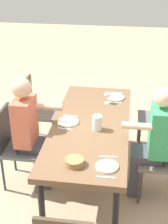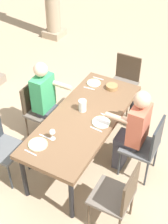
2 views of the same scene
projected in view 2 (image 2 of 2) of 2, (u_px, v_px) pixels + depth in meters
The scene contains 20 objects.
ground_plane at pixel (84, 157), 4.64m from camera, with size 16.00×16.00×0.00m, color tan.
dining_table at pixel (84, 120), 4.19m from camera, with size 2.01×0.83×0.77m.
chair_west_south at pixel (119, 195), 3.48m from camera, with size 0.44×0.44×0.93m.
chair_mid_north at pixel (38, 107), 4.71m from camera, with size 0.44×0.44×0.89m.
chair_mid_south at pixel (146, 145), 4.08m from camera, with size 0.44×0.44×0.93m.
chair_head_east at pixel (125, 79), 5.28m from camera, with size 0.44×0.44×0.90m.
diner_woman_green at pixel (133, 130), 4.04m from camera, with size 0.35×0.50×1.32m.
diner_man_white at pixel (48, 101), 4.54m from camera, with size 0.35×0.49×1.30m.
plate_0 at pixel (38, 144), 3.75m from camera, with size 0.23×0.23×0.02m.
wine_glass_0 at pixel (52, 132), 3.76m from camera, with size 0.07×0.07×0.15m.
fork_0 at pixel (30, 153), 3.65m from camera, with size 0.02×0.17×0.01m, color silver.
spoon_0 at pixel (45, 137), 3.86m from camera, with size 0.02×0.17×0.01m, color silver.
plate_1 at pixel (101, 122), 4.06m from camera, with size 0.24×0.24×0.02m.
fork_1 at pixel (96, 129), 3.96m from camera, with size 0.02×0.17×0.01m, color silver.
spoon_1 at pixel (106, 116), 4.16m from camera, with size 0.02×0.17×0.01m, color silver.
plate_2 at pixel (94, 83), 4.74m from camera, with size 0.21×0.21×0.02m.
fork_2 at pixel (89, 88), 4.64m from camera, with size 0.02×0.17×0.01m, color silver.
spoon_2 at pixel (98, 78), 4.85m from camera, with size 0.02×0.17×0.01m, color silver.
water_pitcher at pixel (82, 106), 4.21m from camera, with size 0.10×0.10×0.16m.
bread_basket at pixel (112, 87), 4.62m from camera, with size 0.17×0.17×0.06m, color #9E7547.
Camera 2 is at (-2.79, -1.51, 3.45)m, focal length 51.13 mm.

